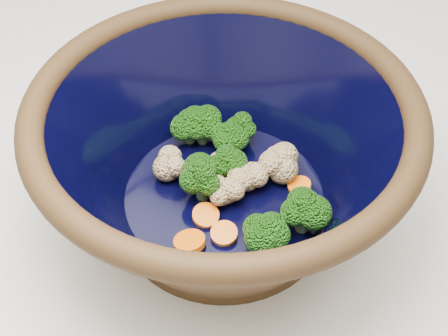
% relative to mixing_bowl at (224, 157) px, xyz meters
% --- Properties ---
extents(mixing_bowl, '(0.41, 0.41, 0.17)m').
position_rel_mixing_bowl_xyz_m(mixing_bowl, '(0.00, 0.00, 0.00)').
color(mixing_bowl, black).
rests_on(mixing_bowl, counter).
extents(vegetable_pile, '(0.21, 0.19, 0.06)m').
position_rel_mixing_bowl_xyz_m(vegetable_pile, '(0.00, 0.02, -0.03)').
color(vegetable_pile, '#608442').
rests_on(vegetable_pile, mixing_bowl).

